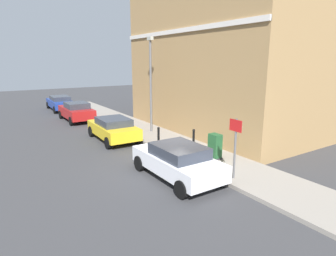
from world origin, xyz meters
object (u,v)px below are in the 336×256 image
(bollard_near_cabinet, at_px, (194,138))
(street_sign, at_px, (235,140))
(utility_cabinet, at_px, (215,147))
(car_yellow, at_px, (113,128))
(lamppost, at_px, (151,81))
(car_blue, at_px, (60,103))
(bollard_far_kerb, at_px, (159,136))
(car_white, at_px, (177,160))
(car_red, at_px, (76,111))

(bollard_near_cabinet, distance_m, street_sign, 4.00)
(utility_cabinet, distance_m, street_sign, 2.46)
(car_yellow, height_order, lamppost, lamppost)
(car_blue, relative_size, utility_cabinet, 3.83)
(utility_cabinet, bearing_deg, bollard_far_kerb, 110.67)
(car_yellow, relative_size, street_sign, 1.78)
(car_white, bearing_deg, car_yellow, -0.84)
(utility_cabinet, height_order, street_sign, street_sign)
(car_red, bearing_deg, utility_cabinet, -168.44)
(car_yellow, height_order, bollard_far_kerb, car_yellow)
(bollard_near_cabinet, relative_size, street_sign, 0.45)
(bollard_near_cabinet, bearing_deg, car_yellow, 121.00)
(car_red, distance_m, car_blue, 5.71)
(street_sign, relative_size, lamppost, 0.40)
(street_sign, bearing_deg, lamppost, 82.33)
(car_red, relative_size, car_blue, 0.93)
(utility_cabinet, relative_size, lamppost, 0.20)
(utility_cabinet, bearing_deg, car_yellow, 112.42)
(car_yellow, height_order, car_red, car_red)
(lamppost, bearing_deg, car_red, 113.35)
(car_white, relative_size, bollard_near_cabinet, 3.95)
(car_red, xyz_separation_m, car_blue, (0.11, 5.71, -0.04))
(car_red, distance_m, lamppost, 7.55)
(bollard_near_cabinet, bearing_deg, car_red, 104.03)
(lamppost, bearing_deg, bollard_near_cabinet, -91.11)
(bollard_far_kerb, bearing_deg, car_blue, 95.15)
(car_white, height_order, bollard_near_cabinet, car_white)
(car_white, height_order, car_red, car_red)
(car_red, bearing_deg, car_white, -179.64)
(car_blue, bearing_deg, car_yellow, -178.44)
(bollard_far_kerb, height_order, lamppost, lamppost)
(car_red, height_order, bollard_near_cabinet, car_red)
(car_red, xyz_separation_m, lamppost, (2.82, -6.53, 2.55))
(bollard_far_kerb, relative_size, street_sign, 0.45)
(car_yellow, bearing_deg, bollard_near_cabinet, -147.35)
(car_yellow, height_order, utility_cabinet, car_yellow)
(bollard_near_cabinet, distance_m, bollard_far_kerb, 1.83)
(utility_cabinet, distance_m, bollard_near_cabinet, 1.69)
(car_blue, bearing_deg, car_white, -178.76)
(car_yellow, distance_m, bollard_near_cabinet, 4.93)
(car_blue, distance_m, utility_cabinet, 18.50)
(car_white, xyz_separation_m, car_yellow, (0.06, 6.53, -0.01))
(car_blue, bearing_deg, bollard_far_kerb, -173.68)
(car_white, height_order, lamppost, lamppost)
(car_blue, distance_m, bollard_near_cabinet, 16.85)
(bollard_far_kerb, height_order, street_sign, street_sign)
(car_red, bearing_deg, bollard_near_cabinet, -166.19)
(car_white, bearing_deg, street_sign, -132.69)
(car_yellow, bearing_deg, bollard_far_kerb, -154.13)
(car_yellow, relative_size, car_red, 0.99)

